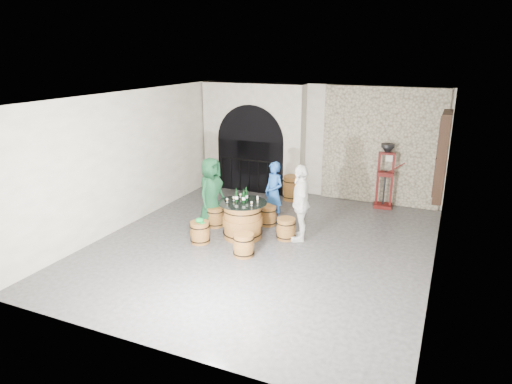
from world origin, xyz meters
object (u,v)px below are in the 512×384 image
at_px(person_green, 211,192).
at_px(wine_bottle_right, 246,195).
at_px(barrel_stool_far, 268,215).
at_px(corking_press, 386,171).
at_px(person_blue, 274,192).
at_px(barrel_stool_near_right, 244,245).
at_px(person_white, 301,203).
at_px(barrel_stool_near_left, 200,232).
at_px(barrel_stool_left, 215,216).
at_px(wine_bottle_left, 236,196).
at_px(barrel_stool_right, 286,229).
at_px(barrel_table, 243,220).
at_px(wine_bottle_center, 244,197).
at_px(side_barrel, 292,188).

bearing_deg(person_green, wine_bottle_right, -97.99).
distance_m(barrel_stool_far, corking_press, 3.51).
bearing_deg(person_blue, barrel_stool_far, -75.58).
bearing_deg(barrel_stool_near_right, person_white, 58.66).
height_order(barrel_stool_near_left, wine_bottle_right, wine_bottle_right).
bearing_deg(barrel_stool_near_right, barrel_stool_left, 137.29).
bearing_deg(corking_press, barrel_stool_left, -143.11).
relative_size(person_green, corking_press, 0.96).
distance_m(person_blue, wine_bottle_left, 1.32).
height_order(barrel_stool_near_left, person_white, person_white).
relative_size(barrel_stool_far, corking_press, 0.28).
relative_size(wine_bottle_right, corking_press, 0.19).
height_order(barrel_stool_far, barrel_stool_right, same).
relative_size(barrel_stool_right, person_blue, 0.32).
bearing_deg(barrel_table, barrel_stool_near_left, -138.41).
distance_m(barrel_stool_near_right, wine_bottle_center, 1.20).
height_order(barrel_stool_far, corking_press, corking_press).
relative_size(side_barrel, corking_press, 0.40).
height_order(wine_bottle_center, corking_press, corking_press).
bearing_deg(barrel_stool_near_left, wine_bottle_center, 39.32).
bearing_deg(barrel_stool_near_right, barrel_stool_right, 67.57).
bearing_deg(wine_bottle_center, barrel_stool_near_right, -65.09).
bearing_deg(corking_press, barrel_stool_near_right, -120.73).
height_order(wine_bottle_right, side_barrel, wine_bottle_right).
xyz_separation_m(person_green, wine_bottle_left, (0.89, -0.44, 0.14)).
distance_m(barrel_stool_far, barrel_stool_right, 0.96).
bearing_deg(person_green, barrel_stool_near_left, -157.72).
bearing_deg(wine_bottle_center, barrel_stool_left, 157.91).
bearing_deg(person_blue, wine_bottle_left, -81.06).
height_order(wine_bottle_left, side_barrel, wine_bottle_left).
height_order(barrel_stool_right, person_green, person_green).
relative_size(barrel_stool_left, wine_bottle_center, 1.50).
xyz_separation_m(barrel_stool_near_left, person_blue, (1.02, 1.86, 0.52)).
relative_size(barrel_stool_right, wine_bottle_right, 1.50).
bearing_deg(barrel_table, barrel_stool_far, 76.91).
distance_m(barrel_stool_near_left, person_white, 2.32).
bearing_deg(person_blue, person_white, -12.57).
bearing_deg(side_barrel, barrel_stool_far, -86.82).
bearing_deg(side_barrel, corking_press, 8.42).
distance_m(barrel_stool_far, person_green, 1.49).
bearing_deg(wine_bottle_center, person_green, 157.91).
bearing_deg(person_green, barrel_stool_near_right, -124.38).
distance_m(barrel_stool_near_right, person_white, 1.64).
bearing_deg(person_white, corking_press, 135.18).
xyz_separation_m(barrel_stool_left, barrel_stool_far, (1.14, 0.59, 0.00)).
relative_size(person_green, wine_bottle_right, 5.16).
bearing_deg(wine_bottle_left, corking_press, 51.53).
height_order(person_green, side_barrel, person_green).
xyz_separation_m(person_white, wine_bottle_left, (-1.36, -0.44, 0.11)).
xyz_separation_m(person_blue, corking_press, (2.32, 2.21, 0.25)).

